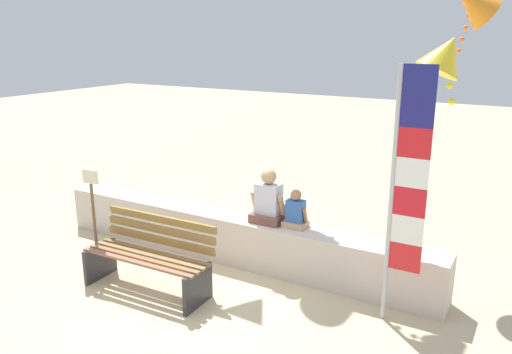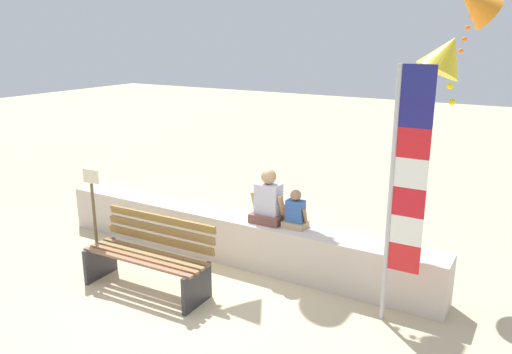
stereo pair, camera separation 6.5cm
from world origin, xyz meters
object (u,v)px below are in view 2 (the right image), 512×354
object	(u,v)px
person_child	(295,213)
kite_orange	(475,3)
flag_banner	(403,184)
kite_yellow	(446,55)
person_adult	(268,201)
sign_post	(94,211)
park_bench	(150,256)

from	to	relation	value
person_child	kite_orange	bearing A→B (deg)	66.62
flag_banner	kite_yellow	distance (m)	2.06
person_adult	person_child	size ratio (longest dim) A/B	1.44
flag_banner	person_adult	bearing A→B (deg)	164.53
person_child	flag_banner	world-z (taller)	flag_banner
kite_yellow	sign_post	xyz separation A→B (m)	(-3.78, -2.33, -1.98)
sign_post	flag_banner	bearing A→B (deg)	10.05
person_child	kite_yellow	world-z (taller)	kite_yellow
kite_yellow	sign_post	bearing A→B (deg)	-148.34
kite_yellow	person_adult	bearing A→B (deg)	-147.81
park_bench	sign_post	size ratio (longest dim) A/B	1.21
person_adult	person_child	distance (m)	0.40
flag_banner	person_child	bearing A→B (deg)	160.59
person_adult	person_child	bearing A→B (deg)	0.04
person_adult	sign_post	world-z (taller)	person_adult
flag_banner	kite_yellow	size ratio (longest dim) A/B	3.05
person_child	sign_post	world-z (taller)	sign_post
park_bench	flag_banner	xyz separation A→B (m)	(2.79, 0.75, 1.15)
person_adult	flag_banner	world-z (taller)	flag_banner
person_adult	person_child	world-z (taller)	person_adult
kite_yellow	park_bench	bearing A→B (deg)	-139.09
person_adult	kite_yellow	xyz separation A→B (m)	(1.83, 1.15, 1.86)
kite_orange	park_bench	bearing A→B (deg)	-121.45
kite_orange	kite_yellow	size ratio (longest dim) A/B	1.28
park_bench	kite_yellow	world-z (taller)	kite_yellow
kite_orange	person_child	bearing A→B (deg)	-113.38
park_bench	kite_yellow	bearing A→B (deg)	40.91
flag_banner	kite_yellow	bearing A→B (deg)	90.44
kite_orange	person_adult	bearing A→B (deg)	-119.01
flag_banner	park_bench	bearing A→B (deg)	-164.97
park_bench	person_adult	distance (m)	1.66
person_child	park_bench	bearing A→B (deg)	-136.92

